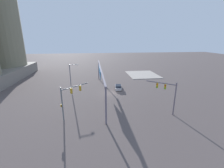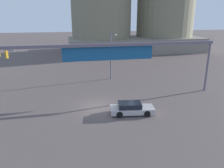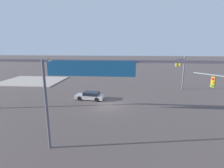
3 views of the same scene
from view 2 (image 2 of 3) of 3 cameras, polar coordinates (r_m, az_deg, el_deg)
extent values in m
plane|color=#564A48|center=(24.14, -3.44, -6.05)|extent=(231.34, 231.34, 0.00)
cylinder|color=slate|center=(30.94, -26.84, 8.16)|extent=(3.98, 4.31, 0.16)
cylinder|color=orange|center=(31.87, -27.21, 7.22)|extent=(0.18, 0.19, 0.20)
cylinder|color=green|center=(31.92, -27.13, 6.69)|extent=(0.18, 0.19, 0.20)
cube|color=#BE8C1C|center=(30.14, -25.76, 6.94)|extent=(0.41, 0.41, 0.95)
cylinder|color=red|center=(30.17, -25.57, 7.54)|extent=(0.18, 0.19, 0.20)
cylinder|color=orange|center=(30.22, -25.50, 6.99)|extent=(0.18, 0.19, 0.20)
cylinder|color=green|center=(30.27, -25.42, 6.43)|extent=(0.18, 0.19, 0.20)
cylinder|color=slate|center=(33.84, -0.35, 7.24)|extent=(0.20, 0.20, 7.22)
cylinder|color=slate|center=(32.48, 0.31, 12.96)|extent=(0.47, 1.99, 0.12)
ellipsoid|color=silver|center=(31.57, 1.01, 12.65)|extent=(0.40, 0.64, 0.20)
cylinder|color=slate|center=(31.08, 23.53, 3.92)|extent=(0.28, 0.28, 6.22)
cube|color=slate|center=(25.00, -4.65, 10.01)|extent=(29.79, 0.35, 0.35)
cube|color=#175185|center=(25.61, -0.86, 8.25)|extent=(10.65, 0.08, 1.86)
cube|color=gray|center=(63.48, 5.55, 10.41)|extent=(35.86, 17.73, 3.81)
cube|color=#B6B0B1|center=(22.53, 5.25, -6.67)|extent=(4.61, 2.30, 0.55)
cube|color=black|center=(22.29, 4.62, -5.46)|extent=(2.48, 1.81, 0.50)
cylinder|color=black|center=(23.55, 8.24, -5.99)|extent=(0.66, 0.30, 0.64)
cylinder|color=black|center=(22.13, 9.11, -7.62)|extent=(0.66, 0.30, 0.64)
cylinder|color=black|center=(23.13, 1.56, -6.25)|extent=(0.66, 0.30, 0.64)
cylinder|color=black|center=(21.69, 1.98, -7.94)|extent=(0.66, 0.30, 0.64)
camera|label=1|loc=(43.06, -66.53, 12.72)|focal=24.25mm
camera|label=3|loc=(44.75, -11.75, 15.32)|focal=27.60mm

